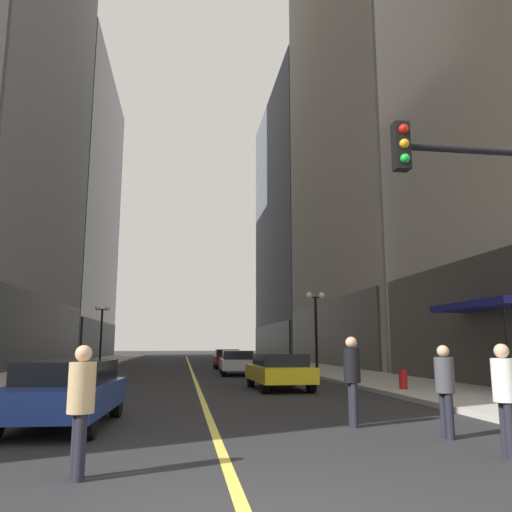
{
  "coord_description": "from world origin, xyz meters",
  "views": [
    {
      "loc": [
        -0.66,
        -4.82,
        1.65
      ],
      "look_at": [
        4.22,
        29.18,
        7.63
      ],
      "focal_mm": 35.79,
      "sensor_mm": 36.0,
      "label": 1
    }
  ],
  "objects": [
    {
      "name": "pedestrian_in_black_coat",
      "position": [
        2.84,
        5.56,
        1.07
      ],
      "size": [
        0.34,
        0.34,
        1.81
      ],
      "color": "black",
      "rests_on": "ground"
    },
    {
      "name": "building_left_far",
      "position": [
        -16.96,
        60.0,
        18.26
      ],
      "size": [
        13.13,
        26.0,
        36.66
      ],
      "color": "#4C515B",
      "rests_on": "ground"
    },
    {
      "name": "pedestrian_with_orange_bag",
      "position": [
        4.07,
        4.07,
        0.95
      ],
      "size": [
        0.38,
        0.38,
        1.64
      ],
      "color": "black",
      "rests_on": "ground"
    },
    {
      "name": "pedestrian_in_tan_trench",
      "position": [
        -1.9,
        2.09,
        0.96
      ],
      "size": [
        0.45,
        0.45,
        1.65
      ],
      "color": "black",
      "rests_on": "ground"
    },
    {
      "name": "sidewalk_left",
      "position": [
        -8.25,
        35.0,
        0.07
      ],
      "size": [
        4.5,
        78.0,
        0.15
      ],
      "primitive_type": "cube",
      "color": "#ADA8A0",
      "rests_on": "ground"
    },
    {
      "name": "pedestrian_in_white_shirt",
      "position": [
        4.15,
        2.43,
        0.97
      ],
      "size": [
        0.38,
        0.38,
        1.67
      ],
      "color": "black",
      "rests_on": "ground"
    },
    {
      "name": "storefront_awning_right",
      "position": [
        9.69,
        11.6,
        2.98
      ],
      "size": [
        1.6,
        4.67,
        3.12
      ],
      "color": "navy",
      "rests_on": "ground"
    },
    {
      "name": "building_right_far",
      "position": [
        16.13,
        60.0,
        17.54
      ],
      "size": [
        11.46,
        26.0,
        35.23
      ],
      "color": "#4C515B",
      "rests_on": "ground"
    },
    {
      "name": "building_right_mid",
      "position": [
        16.46,
        34.5,
        26.07
      ],
      "size": [
        12.11,
        24.0,
        52.32
      ],
      "color": "#B7AD99",
      "rests_on": "ground"
    },
    {
      "name": "car_blue",
      "position": [
        -3.0,
        6.39,
        0.72
      ],
      "size": [
        2.04,
        4.09,
        1.32
      ],
      "color": "navy",
      "rests_on": "ground"
    },
    {
      "name": "ground_plane",
      "position": [
        0.0,
        35.0,
        0.0
      ],
      "size": [
        200.0,
        200.0,
        0.0
      ],
      "primitive_type": "plane",
      "color": "#262628"
    },
    {
      "name": "sidewalk_right",
      "position": [
        8.25,
        35.0,
        0.07
      ],
      "size": [
        4.5,
        78.0,
        0.15
      ],
      "primitive_type": "cube",
      "color": "#ADA8A0",
      "rests_on": "ground"
    },
    {
      "name": "lane_centre_stripe",
      "position": [
        0.0,
        35.0,
        0.0
      ],
      "size": [
        0.16,
        70.0,
        0.01
      ],
      "primitive_type": "cube",
      "color": "#E5D64C",
      "rests_on": "ground"
    },
    {
      "name": "street_lamp_left_far",
      "position": [
        -6.4,
        33.27,
        3.26
      ],
      "size": [
        1.06,
        0.36,
        4.43
      ],
      "color": "black",
      "rests_on": "ground"
    },
    {
      "name": "street_lamp_right_mid",
      "position": [
        6.4,
        21.84,
        3.26
      ],
      "size": [
        1.06,
        0.36,
        4.43
      ],
      "color": "black",
      "rests_on": "ground"
    },
    {
      "name": "car_silver",
      "position": [
        2.38,
        23.74,
        0.72
      ],
      "size": [
        1.96,
        4.29,
        1.32
      ],
      "color": "#B7B7BC",
      "rests_on": "ground"
    },
    {
      "name": "car_yellow",
      "position": [
        2.97,
        14.34,
        0.72
      ],
      "size": [
        2.02,
        4.29,
        1.32
      ],
      "color": "yellow",
      "rests_on": "ground"
    },
    {
      "name": "car_maroon",
      "position": [
        2.51,
        31.84,
        0.72
      ],
      "size": [
        1.89,
        4.41,
        1.32
      ],
      "color": "maroon",
      "rests_on": "ground"
    },
    {
      "name": "fire_hydrant_right",
      "position": [
        6.9,
        12.24,
        0.4
      ],
      "size": [
        0.28,
        0.28,
        0.8
      ],
      "primitive_type": "cylinder",
      "color": "red",
      "rests_on": "ground"
    }
  ]
}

